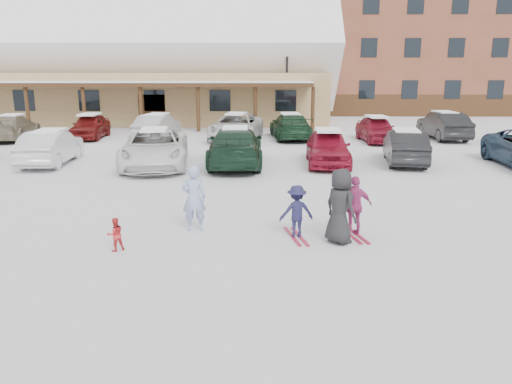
{
  "coord_description": "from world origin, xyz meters",
  "views": [
    {
      "loc": [
        0.45,
        -10.79,
        3.95
      ],
      "look_at": [
        0.3,
        1.0,
        1.0
      ],
      "focal_mm": 35.0,
      "sensor_mm": 36.0,
      "label": 1
    }
  ],
  "objects_px": {
    "parked_car_2": "(155,148)",
    "parked_car_4": "(328,147)",
    "parked_car_5": "(405,147)",
    "adult_skier": "(194,198)",
    "parked_car_9": "(157,127)",
    "day_lodge": "(138,68)",
    "child_magenta": "(355,206)",
    "parked_car_3": "(235,147)",
    "toddler_red": "(115,234)",
    "lamp_post": "(287,76)",
    "child_navy": "(296,211)",
    "parked_car_11": "(290,126)",
    "parked_car_7": "(12,127)",
    "parked_car_13": "(444,125)",
    "parked_car_8": "(90,126)",
    "parked_car_1": "(51,147)",
    "bystander_dark": "(340,206)",
    "alpine_hotel": "(412,15)",
    "parked_car_10": "(236,127)",
    "parked_car_12": "(377,129)"
  },
  "relations": [
    {
      "from": "parked_car_5",
      "to": "parked_car_8",
      "type": "relative_size",
      "value": 1.05
    },
    {
      "from": "lamp_post",
      "to": "parked_car_5",
      "type": "xyz_separation_m",
      "value": [
        4.37,
        -13.95,
        -2.69
      ]
    },
    {
      "from": "bystander_dark",
      "to": "alpine_hotel",
      "type": "bearing_deg",
      "value": -55.12
    },
    {
      "from": "parked_car_13",
      "to": "parked_car_12",
      "type": "bearing_deg",
      "value": 14.53
    },
    {
      "from": "lamp_post",
      "to": "parked_car_4",
      "type": "height_order",
      "value": "lamp_post"
    },
    {
      "from": "parked_car_5",
      "to": "alpine_hotel",
      "type": "bearing_deg",
      "value": -97.06
    },
    {
      "from": "day_lodge",
      "to": "child_magenta",
      "type": "relative_size",
      "value": 19.92
    },
    {
      "from": "parked_car_1",
      "to": "parked_car_13",
      "type": "relative_size",
      "value": 0.93
    },
    {
      "from": "parked_car_4",
      "to": "parked_car_10",
      "type": "bearing_deg",
      "value": 122.93
    },
    {
      "from": "parked_car_4",
      "to": "parked_car_9",
      "type": "distance_m",
      "value": 11.54
    },
    {
      "from": "parked_car_2",
      "to": "parked_car_3",
      "type": "xyz_separation_m",
      "value": [
        3.27,
        0.28,
        0.01
      ]
    },
    {
      "from": "bystander_dark",
      "to": "parked_car_8",
      "type": "distance_m",
      "value": 20.96
    },
    {
      "from": "parked_car_3",
      "to": "toddler_red",
      "type": "bearing_deg",
      "value": 76.65
    },
    {
      "from": "parked_car_2",
      "to": "parked_car_3",
      "type": "distance_m",
      "value": 3.28
    },
    {
      "from": "parked_car_13",
      "to": "parked_car_10",
      "type": "bearing_deg",
      "value": 1.06
    },
    {
      "from": "toddler_red",
      "to": "parked_car_12",
      "type": "xyz_separation_m",
      "value": [
        9.45,
        16.85,
        0.31
      ]
    },
    {
      "from": "parked_car_4",
      "to": "child_navy",
      "type": "bearing_deg",
      "value": -98.68
    },
    {
      "from": "lamp_post",
      "to": "parked_car_9",
      "type": "xyz_separation_m",
      "value": [
        -7.6,
        -6.69,
        -2.68
      ]
    },
    {
      "from": "parked_car_2",
      "to": "parked_car_3",
      "type": "bearing_deg",
      "value": -2.71
    },
    {
      "from": "child_magenta",
      "to": "parked_car_11",
      "type": "xyz_separation_m",
      "value": [
        -0.63,
        16.88,
        -0.02
      ]
    },
    {
      "from": "parked_car_2",
      "to": "parked_car_7",
      "type": "xyz_separation_m",
      "value": [
        -9.62,
        7.67,
        -0.07
      ]
    },
    {
      "from": "parked_car_2",
      "to": "parked_car_4",
      "type": "distance_m",
      "value": 7.11
    },
    {
      "from": "lamp_post",
      "to": "parked_car_11",
      "type": "relative_size",
      "value": 1.22
    },
    {
      "from": "day_lodge",
      "to": "parked_car_13",
      "type": "height_order",
      "value": "day_lodge"
    },
    {
      "from": "adult_skier",
      "to": "parked_car_12",
      "type": "height_order",
      "value": "adult_skier"
    },
    {
      "from": "parked_car_2",
      "to": "adult_skier",
      "type": "bearing_deg",
      "value": -79.44
    },
    {
      "from": "adult_skier",
      "to": "parked_car_5",
      "type": "xyz_separation_m",
      "value": [
        7.71,
        9.07,
        -0.12
      ]
    },
    {
      "from": "parked_car_2",
      "to": "parked_car_10",
      "type": "xyz_separation_m",
      "value": [
        2.91,
        7.78,
        -0.03
      ]
    },
    {
      "from": "adult_skier",
      "to": "parked_car_9",
      "type": "distance_m",
      "value": 16.89
    },
    {
      "from": "parked_car_9",
      "to": "alpine_hotel",
      "type": "bearing_deg",
      "value": -126.16
    },
    {
      "from": "child_magenta",
      "to": "parked_car_11",
      "type": "relative_size",
      "value": 0.3
    },
    {
      "from": "parked_car_4",
      "to": "parked_car_13",
      "type": "relative_size",
      "value": 0.92
    },
    {
      "from": "child_navy",
      "to": "parked_car_11",
      "type": "xyz_separation_m",
      "value": [
        0.77,
        17.03,
        0.08
      ]
    },
    {
      "from": "parked_car_4",
      "to": "parked_car_5",
      "type": "bearing_deg",
      "value": 9.04
    },
    {
      "from": "alpine_hotel",
      "to": "parked_car_13",
      "type": "distance_m",
      "value": 22.13
    },
    {
      "from": "parked_car_7",
      "to": "parked_car_9",
      "type": "relative_size",
      "value": 1.12
    },
    {
      "from": "adult_skier",
      "to": "parked_car_3",
      "type": "xyz_separation_m",
      "value": [
        0.58,
        8.49,
        -0.04
      ]
    },
    {
      "from": "alpine_hotel",
      "to": "parked_car_12",
      "type": "height_order",
      "value": "alpine_hotel"
    },
    {
      "from": "lamp_post",
      "to": "parked_car_7",
      "type": "relative_size",
      "value": 1.25
    },
    {
      "from": "lamp_post",
      "to": "parked_car_3",
      "type": "height_order",
      "value": "lamp_post"
    },
    {
      "from": "day_lodge",
      "to": "parked_car_7",
      "type": "xyz_separation_m",
      "value": [
        -4.54,
        -11.02,
        -3.25
      ]
    },
    {
      "from": "parked_car_3",
      "to": "parked_car_13",
      "type": "bearing_deg",
      "value": -145.92
    },
    {
      "from": "child_magenta",
      "to": "parked_car_5",
      "type": "relative_size",
      "value": 0.34
    },
    {
      "from": "parked_car_9",
      "to": "parked_car_11",
      "type": "xyz_separation_m",
      "value": [
        7.54,
        0.21,
        0.01
      ]
    },
    {
      "from": "toddler_red",
      "to": "parked_car_3",
      "type": "bearing_deg",
      "value": -133.63
    },
    {
      "from": "parked_car_7",
      "to": "parked_car_11",
      "type": "distance_m",
      "value": 15.6
    },
    {
      "from": "adult_skier",
      "to": "child_navy",
      "type": "bearing_deg",
      "value": 161.18
    },
    {
      "from": "parked_car_8",
      "to": "parked_car_10",
      "type": "relative_size",
      "value": 0.76
    },
    {
      "from": "parked_car_8",
      "to": "parked_car_9",
      "type": "relative_size",
      "value": 0.95
    },
    {
      "from": "parked_car_4",
      "to": "parked_car_5",
      "type": "xyz_separation_m",
      "value": [
        3.3,
        0.35,
        -0.02
      ]
    }
  ]
}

